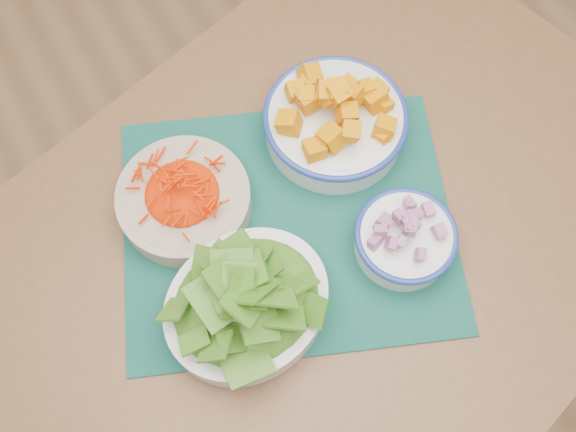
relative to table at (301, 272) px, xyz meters
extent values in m
plane|color=#A87B51|center=(0.21, -0.05, -0.66)|extent=(4.00, 4.00, 0.00)
cube|color=brown|center=(0.00, 0.00, 0.07)|extent=(1.45, 1.15, 0.04)
cylinder|color=brown|center=(0.46, 0.50, -0.30)|extent=(0.06, 0.06, 0.71)
cube|color=#08312B|center=(0.00, 0.05, 0.09)|extent=(0.63, 0.58, 0.00)
cylinder|color=tan|center=(-0.12, 0.16, 0.12)|extent=(0.23, 0.23, 0.05)
ellipsoid|color=#FA3400|center=(-0.12, 0.16, 0.16)|extent=(0.18, 0.18, 0.03)
cylinder|color=silver|center=(0.15, 0.16, 0.12)|extent=(0.23, 0.23, 0.06)
torus|color=#213498|center=(0.15, 0.16, 0.15)|extent=(0.23, 0.23, 0.01)
ellipsoid|color=orange|center=(0.15, 0.16, 0.18)|extent=(0.20, 0.20, 0.06)
ellipsoid|color=#2A6012|center=(-0.12, -0.04, 0.18)|extent=(0.22, 0.18, 0.07)
cylinder|color=silver|center=(0.14, -0.07, 0.12)|extent=(0.16, 0.16, 0.05)
torus|color=navy|center=(0.14, -0.07, 0.14)|extent=(0.15, 0.15, 0.01)
ellipsoid|color=#750950|center=(0.14, -0.07, 0.16)|extent=(0.13, 0.13, 0.03)
camera|label=1|loc=(-0.19, -0.28, 1.02)|focal=40.00mm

